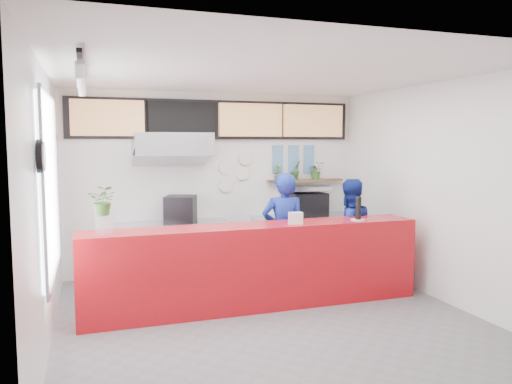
{
  "coord_description": "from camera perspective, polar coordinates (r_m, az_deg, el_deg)",
  "views": [
    {
      "loc": [
        -2.06,
        -5.71,
        2.17
      ],
      "look_at": [
        0.1,
        0.7,
        1.5
      ],
      "focal_mm": 35.0,
      "sensor_mm": 36.0,
      "label": 1
    }
  ],
  "objects": [
    {
      "name": "staff_right",
      "position": [
        7.69,
        10.56,
        -4.58
      ],
      "size": [
        0.8,
        0.62,
        1.63
      ],
      "primitive_type": "imported",
      "rotation": [
        0.0,
        0.0,
        3.13
      ],
      "color": "navy",
      "rests_on": "ground"
    },
    {
      "name": "herb_a",
      "position": [
        8.7,
        2.41,
        2.24
      ],
      "size": [
        0.16,
        0.14,
        0.26
      ],
      "primitive_type": "imported",
      "rotation": [
        0.0,
        0.0,
        -0.36
      ],
      "color": "#2E5D20",
      "rests_on": "herb_shelf"
    },
    {
      "name": "photo_frame_a",
      "position": [
        8.77,
        2.49,
        4.55
      ],
      "size": [
        0.2,
        0.02,
        0.25
      ],
      "primitive_type": "cube",
      "color": "#598CBF",
      "rests_on": "wall_back"
    },
    {
      "name": "track_rail",
      "position": [
        5.76,
        -19.38,
        13.03
      ],
      "size": [
        0.05,
        2.4,
        0.04
      ],
      "primitive_type": "cube",
      "color": "black",
      "rests_on": "ceiling"
    },
    {
      "name": "espresso_machine",
      "position": [
        8.76,
        5.94,
        -1.39
      ],
      "size": [
        0.63,
        0.47,
        0.4
      ],
      "primitive_type": "cube",
      "rotation": [
        0.0,
        0.0,
        -0.04
      ],
      "color": "black",
      "rests_on": "right_bench"
    },
    {
      "name": "wall_back",
      "position": [
        8.49,
        -4.52,
        1.12
      ],
      "size": [
        5.0,
        0.0,
        5.0
      ],
      "primitive_type": "plane",
      "rotation": [
        1.57,
        0.0,
        0.0
      ],
      "color": "white",
      "rests_on": "ground"
    },
    {
      "name": "staff_center",
      "position": [
        7.28,
        3.18,
        -4.65
      ],
      "size": [
        0.71,
        0.55,
        1.74
      ],
      "primitive_type": "imported",
      "rotation": [
        0.0,
        0.0,
        2.92
      ],
      "color": "navy",
      "rests_on": "ground"
    },
    {
      "name": "dec_plate_d",
      "position": [
        8.57,
        -1.24,
        3.86
      ],
      "size": [
        0.24,
        0.03,
        0.24
      ],
      "primitive_type": "cylinder",
      "rotation": [
        1.57,
        0.0,
        0.0
      ],
      "color": "silver",
      "rests_on": "wall_back"
    },
    {
      "name": "window_pane",
      "position": [
        6.04,
        -22.47,
        0.77
      ],
      "size": [
        0.04,
        2.2,
        1.9
      ],
      "primitive_type": "cube",
      "color": "silver",
      "rests_on": "wall_left"
    },
    {
      "name": "herb_shelf",
      "position": [
        8.92,
        5.66,
        1.33
      ],
      "size": [
        1.4,
        0.18,
        0.04
      ],
      "primitive_type": "cube",
      "color": "brown",
      "rests_on": "wall_back"
    },
    {
      "name": "photo_frame_e",
      "position": [
        8.9,
        4.29,
        2.94
      ],
      "size": [
        0.2,
        0.02,
        0.25
      ],
      "primitive_type": "cube",
      "color": "#598CBF",
      "rests_on": "wall_back"
    },
    {
      "name": "service_counter",
      "position": [
        6.64,
        0.01,
        -8.45
      ],
      "size": [
        4.5,
        0.6,
        1.1
      ],
      "primitive_type": "cube",
      "color": "#AF0C14",
      "rests_on": "ground"
    },
    {
      "name": "dec_plate_a",
      "position": [
        8.48,
        -3.5,
        2.81
      ],
      "size": [
        0.24,
        0.03,
        0.24
      ],
      "primitive_type": "cylinder",
      "rotation": [
        1.57,
        0.0,
        0.0
      ],
      "color": "silver",
      "rests_on": "wall_back"
    },
    {
      "name": "right_bench",
      "position": [
        8.84,
        5.53,
        -5.59
      ],
      "size": [
        1.8,
        0.6,
        0.9
      ],
      "primitive_type": "cube",
      "color": "#B2B5BA",
      "rests_on": "ground"
    },
    {
      "name": "pepper_mill",
      "position": [
        7.02,
        11.62,
        -1.81
      ],
      "size": [
        0.1,
        0.1,
        0.31
      ],
      "primitive_type": "cylinder",
      "rotation": [
        0.0,
        0.0,
        0.3
      ],
      "color": "black",
      "rests_on": "white_plate"
    },
    {
      "name": "napkin_holder",
      "position": [
        6.61,
        4.55,
        -2.99
      ],
      "size": [
        0.19,
        0.14,
        0.15
      ],
      "primitive_type": "cube",
      "rotation": [
        0.0,
        0.0,
        -0.17
      ],
      "color": "silver",
      "rests_on": "service_counter"
    },
    {
      "name": "menu_board_mid_right",
      "position": [
        8.51,
        -0.62,
        8.22
      ],
      "size": [
        1.1,
        0.1,
        0.55
      ],
      "primitive_type": "cube",
      "color": "tan",
      "rests_on": "wall_back"
    },
    {
      "name": "cream_band",
      "position": [
        8.46,
        -4.57,
        8.56
      ],
      "size": [
        5.0,
        0.02,
        0.8
      ],
      "primitive_type": "cube",
      "color": "beige",
      "rests_on": "wall_back"
    },
    {
      "name": "photo_frame_c",
      "position": [
        9.01,
        6.06,
        4.55
      ],
      "size": [
        0.2,
        0.02,
        0.25
      ],
      "primitive_type": "cube",
      "color": "#598CBF",
      "rests_on": "wall_back"
    },
    {
      "name": "window_frame",
      "position": [
        6.04,
        -22.29,
        0.77
      ],
      "size": [
        0.03,
        2.3,
        2.0
      ],
      "primitive_type": "cube",
      "color": "#B2B5BA",
      "rests_on": "wall_left"
    },
    {
      "name": "herb_c",
      "position": [
        8.99,
        6.87,
        2.46
      ],
      "size": [
        0.32,
        0.29,
        0.31
      ],
      "primitive_type": "imported",
      "rotation": [
        0.0,
        0.0,
        -0.19
      ],
      "color": "#2E5D20",
      "rests_on": "herb_shelf"
    },
    {
      "name": "basil_vase",
      "position": [
        6.09,
        -17.05,
        -0.93
      ],
      "size": [
        0.39,
        0.37,
        0.35
      ],
      "primitive_type": "imported",
      "rotation": [
        0.0,
        0.0,
        -0.34
      ],
      "color": "#2E5D20",
      "rests_on": "glass_vase"
    },
    {
      "name": "white_plate",
      "position": [
        7.04,
        11.59,
        -3.13
      ],
      "size": [
        0.23,
        0.23,
        0.02
      ],
      "primitive_type": "cylinder",
      "rotation": [
        0.0,
        0.0,
        -0.15
      ],
      "color": "silver",
      "rests_on": "service_counter"
    },
    {
      "name": "dec_plate_b",
      "position": [
        8.57,
        -1.56,
        2.18
      ],
      "size": [
        0.24,
        0.03,
        0.24
      ],
      "primitive_type": "cylinder",
      "rotation": [
        1.57,
        0.0,
        0.0
      ],
      "color": "silver",
      "rests_on": "wall_back"
    },
    {
      "name": "menu_board_far_right",
      "position": [
        8.94,
        6.55,
        8.06
      ],
      "size": [
        1.1,
        0.1,
        0.55
      ],
      "primitive_type": "cube",
      "color": "tan",
      "rests_on": "wall_back"
    },
    {
      "name": "soffit",
      "position": [
        8.43,
        -4.51,
        8.23
      ],
      "size": [
        4.8,
        0.04,
        0.65
      ],
      "primitive_type": "cube",
      "color": "black",
      "rests_on": "wall_back"
    },
    {
      "name": "wall_right",
      "position": [
        7.33,
        19.92,
        0.08
      ],
      "size": [
        0.0,
        5.0,
        5.0
      ],
      "primitive_type": "plane",
      "rotation": [
        1.57,
        0.0,
        -1.57
      ],
      "color": "white",
      "rests_on": "ground"
    },
    {
      "name": "photo_frame_f",
      "position": [
        9.02,
        6.05,
        2.96
      ],
      "size": [
        0.2,
        0.02,
        0.25
      ],
      "primitive_type": "cube",
      "color": "#598CBF",
      "rests_on": "wall_back"
    },
    {
      "name": "glass_vase",
      "position": [
        6.13,
        -16.97,
        -3.52
      ],
      "size": [
        0.23,
        0.23,
        0.24
      ],
      "primitive_type": "cylinder",
      "rotation": [
        0.0,
        0.0,
        -0.23
      ],
      "color": "silver",
      "rests_on": "service_counter"
    },
    {
      "name": "floor",
      "position": [
        6.44,
        1.18,
        -14.03
      ],
      "size": [
        5.0,
        5.0,
        0.0
      ],
      "primitive_type": "plane",
      "color": "slate",
      "rests_on": "ground"
    },
    {
      "name": "menu_board_mid_left",
      "position": [
        8.23,
        -8.4,
        8.25
      ],
      "size": [
        1.1,
        0.1,
        0.55
      ],
      "primitive_type": "cube",
      "color": "black",
      "rests_on": "wall_back"
    },
    {
      "name": "wall_clock_face",
      "position": [
        4.82,
        -23.1,
        3.78
      ],
      "size": [
        0.02,
        0.26,
        0.26
      ],
      "primitive_type": "cylinder",
      "rotation": [
        0.0,
        1.57,
        0.0
      ],
      "color": "white",
      "rests_on": "wall_left"
    },
    {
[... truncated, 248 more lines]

